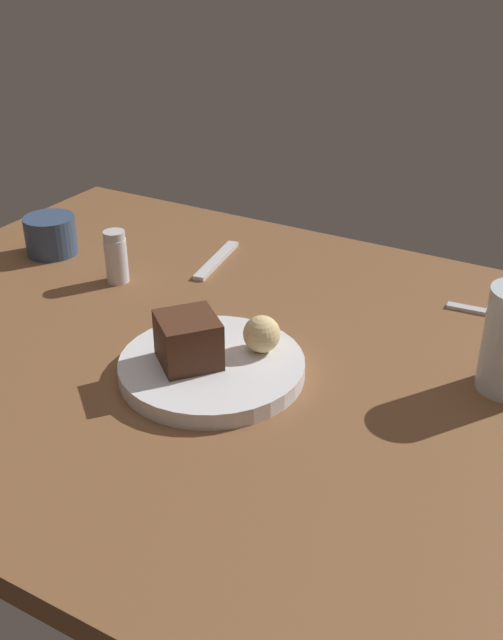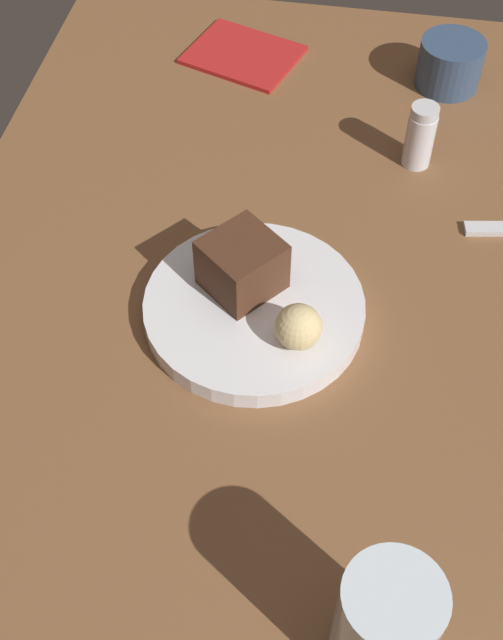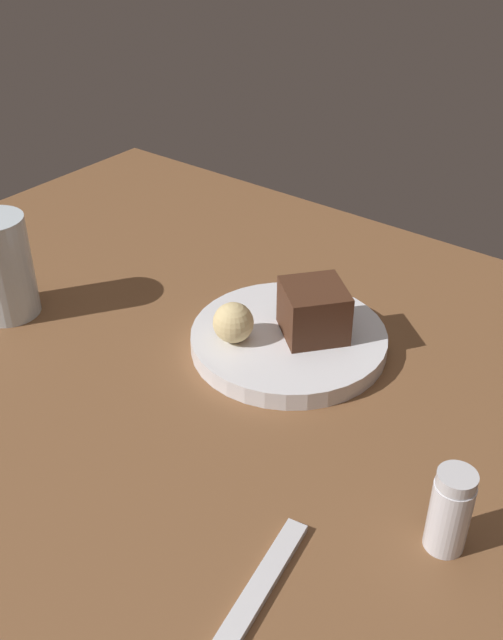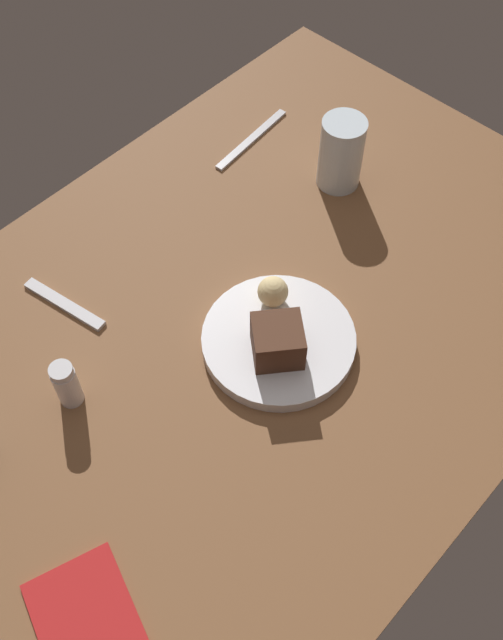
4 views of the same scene
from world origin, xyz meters
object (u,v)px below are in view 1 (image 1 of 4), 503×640
Objects in this scene: bread_roll at (262,334)px; coffee_cup at (51,235)px; salt_shaker at (116,257)px; chocolate_cake_slice at (188,340)px; dessert_spoon at (217,260)px; dessert_plate at (212,367)px.

bread_roll reaches higher than coffee_cup.
coffee_cup is at bearing -11.11° from salt_shaker.
salt_shaker is (24.40, -16.80, -1.09)cm from chocolate_cake_slice.
salt_shaker is at bearing 168.89° from coffee_cup.
chocolate_cake_slice is at bearing 46.36° from bread_roll.
salt_shaker reaches higher than bread_roll.
coffee_cup is 27.70cm from dessert_spoon.
bread_roll is at bearing 161.65° from salt_shaker.
chocolate_cake_slice reaches higher than dessert_spoon.
dessert_plate is 4.91× the size of bread_roll.
chocolate_cake_slice is 29.65cm from salt_shaker.
bread_roll is 0.57× the size of salt_shaker.
coffee_cup is (16.20, -3.18, -0.89)cm from salt_shaker.
salt_shaker is 16.53cm from coffee_cup.
coffee_cup reaches higher than dessert_plate.
coffee_cup is at bearing 102.25° from dessert_spoon.
dessert_plate is 7.31cm from bread_roll.
coffee_cup is at bearing -26.20° from chocolate_cake_slice.
salt_shaker is at bearing -29.75° from dessert_plate.
chocolate_cake_slice is 0.87× the size of salt_shaker.
bread_roll is at bearing -133.64° from chocolate_cake_slice.
dessert_spoon is (-25.59, -10.23, -2.78)cm from coffee_cup.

